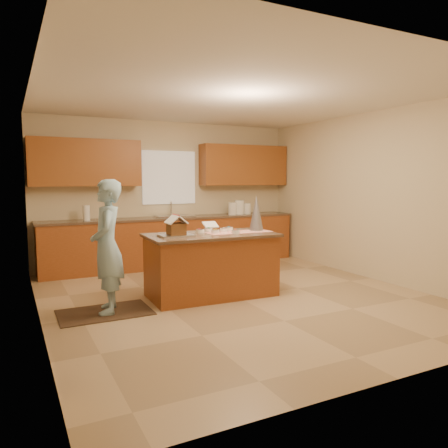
{
  "coord_description": "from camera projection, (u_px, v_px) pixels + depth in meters",
  "views": [
    {
      "loc": [
        -2.77,
        -5.09,
        1.62
      ],
      "look_at": [
        -0.1,
        0.2,
        1.0
      ],
      "focal_mm": 34.45,
      "sensor_mm": 36.0,
      "label": 1
    }
  ],
  "objects": [
    {
      "name": "floor",
      "position": [
        237.0,
        297.0,
        5.93
      ],
      "size": [
        5.5,
        5.5,
        0.0
      ],
      "primitive_type": "plane",
      "color": "tan",
      "rests_on": "ground"
    },
    {
      "name": "ceiling",
      "position": [
        238.0,
        97.0,
        5.65
      ],
      "size": [
        5.5,
        5.5,
        0.0
      ],
      "primitive_type": "plane",
      "color": "silver",
      "rests_on": "floor"
    },
    {
      "name": "wall_back",
      "position": [
        169.0,
        193.0,
        8.23
      ],
      "size": [
        5.5,
        5.5,
        0.0
      ],
      "primitive_type": "plane",
      "color": "beige",
      "rests_on": "floor"
    },
    {
      "name": "wall_front",
      "position": [
        406.0,
        214.0,
        3.35
      ],
      "size": [
        5.5,
        5.5,
        0.0
      ],
      "primitive_type": "plane",
      "color": "beige",
      "rests_on": "floor"
    },
    {
      "name": "wall_left",
      "position": [
        36.0,
        204.0,
        4.67
      ],
      "size": [
        5.5,
        5.5,
        0.0
      ],
      "primitive_type": "plane",
      "color": "beige",
      "rests_on": "floor"
    },
    {
      "name": "wall_right",
      "position": [
        373.0,
        196.0,
        6.91
      ],
      "size": [
        5.5,
        5.5,
        0.0
      ],
      "primitive_type": "plane",
      "color": "beige",
      "rests_on": "floor"
    },
    {
      "name": "stone_accent",
      "position": [
        44.0,
        219.0,
        3.98
      ],
      "size": [
        0.0,
        2.5,
        2.5
      ],
      "primitive_type": "plane",
      "rotation": [
        1.57,
        0.0,
        1.57
      ],
      "color": "gray",
      "rests_on": "wall_left"
    },
    {
      "name": "window_curtain",
      "position": [
        169.0,
        178.0,
        8.17
      ],
      "size": [
        1.05,
        0.03,
        1.0
      ],
      "primitive_type": "cube",
      "color": "white",
      "rests_on": "wall_back"
    },
    {
      "name": "back_counter_base",
      "position": [
        175.0,
        242.0,
        8.06
      ],
      "size": [
        4.8,
        0.6,
        0.88
      ],
      "primitive_type": "cube",
      "color": "brown",
      "rests_on": "floor"
    },
    {
      "name": "back_counter_top",
      "position": [
        174.0,
        218.0,
        8.01
      ],
      "size": [
        4.85,
        0.63,
        0.04
      ],
      "primitive_type": "cube",
      "color": "brown",
      "rests_on": "back_counter_base"
    },
    {
      "name": "upper_cabinet_left",
      "position": [
        86.0,
        163.0,
        7.32
      ],
      "size": [
        1.85,
        0.35,
        0.8
      ],
      "primitive_type": "cube",
      "color": "#9A5B21",
      "rests_on": "wall_back"
    },
    {
      "name": "upper_cabinet_right",
      "position": [
        244.0,
        165.0,
        8.71
      ],
      "size": [
        1.85,
        0.35,
        0.8
      ],
      "primitive_type": "cube",
      "color": "#9A5B21",
      "rests_on": "wall_back"
    },
    {
      "name": "sink",
      "position": [
        174.0,
        218.0,
        8.01
      ],
      "size": [
        0.7,
        0.45,
        0.12
      ],
      "primitive_type": "cube",
      "color": "silver",
      "rests_on": "back_counter_top"
    },
    {
      "name": "faucet",
      "position": [
        171.0,
        209.0,
        8.16
      ],
      "size": [
        0.03,
        0.03,
        0.28
      ],
      "primitive_type": "cylinder",
      "color": "silver",
      "rests_on": "back_counter_top"
    },
    {
      "name": "island_base",
      "position": [
        211.0,
        266.0,
        5.96
      ],
      "size": [
        1.73,
        0.91,
        0.83
      ],
      "primitive_type": "cube",
      "rotation": [
        0.0,
        0.0,
        -0.03
      ],
      "color": "brown",
      "rests_on": "floor"
    },
    {
      "name": "island_top",
      "position": [
        211.0,
        235.0,
        5.92
      ],
      "size": [
        1.81,
        0.99,
        0.04
      ],
      "primitive_type": "cube",
      "rotation": [
        0.0,
        0.0,
        -0.03
      ],
      "color": "brown",
      "rests_on": "island_base"
    },
    {
      "name": "table_runner",
      "position": [
        239.0,
        232.0,
        6.1
      ],
      "size": [
        0.96,
        0.37,
        0.01
      ],
      "primitive_type": "cube",
      "rotation": [
        0.0,
        0.0,
        -0.03
      ],
      "color": "#B7220D",
      "rests_on": "island_top"
    },
    {
      "name": "baking_tray",
      "position": [
        176.0,
        235.0,
        5.66
      ],
      "size": [
        0.45,
        0.34,
        0.02
      ],
      "primitive_type": "cube",
      "rotation": [
        0.0,
        0.0,
        -0.03
      ],
      "color": "silver",
      "rests_on": "island_top"
    },
    {
      "name": "cookbook",
      "position": [
        210.0,
        225.0,
        6.29
      ],
      "size": [
        0.21,
        0.17,
        0.09
      ],
      "primitive_type": "cube",
      "rotation": [
        -1.13,
        0.0,
        -0.03
      ],
      "color": "white",
      "rests_on": "island_top"
    },
    {
      "name": "tinsel_tree",
      "position": [
        256.0,
        213.0,
        6.24
      ],
      "size": [
        0.21,
        0.21,
        0.52
      ],
      "primitive_type": "cone",
      "rotation": [
        0.0,
        0.0,
        -0.03
      ],
      "color": "#B9B8C5",
      "rests_on": "island_top"
    },
    {
      "name": "rug",
      "position": [
        105.0,
        312.0,
        5.22
      ],
      "size": [
        1.09,
        0.71,
        0.01
      ],
      "primitive_type": "cube",
      "color": "black",
      "rests_on": "floor"
    },
    {
      "name": "boy",
      "position": [
        107.0,
        246.0,
        5.16
      ],
      "size": [
        0.51,
        0.66,
        1.61
      ],
      "primitive_type": "imported",
      "rotation": [
        0.0,
        0.0,
        -1.8
      ],
      "color": "#92BCD0",
      "rests_on": "rug"
    },
    {
      "name": "canister_a",
      "position": [
        233.0,
        209.0,
        8.55
      ],
      "size": [
        0.17,
        0.17,
        0.24
      ],
      "primitive_type": "cylinder",
      "color": "white",
      "rests_on": "back_counter_top"
    },
    {
      "name": "canister_b",
      "position": [
        239.0,
        207.0,
        8.62
      ],
      "size": [
        0.19,
        0.19,
        0.28
      ],
      "primitive_type": "cylinder",
      "color": "white",
      "rests_on": "back_counter_top"
    },
    {
      "name": "canister_c",
      "position": [
        247.0,
        209.0,
        8.7
      ],
      "size": [
        0.15,
        0.15,
        0.22
      ],
      "primitive_type": "cylinder",
      "color": "white",
      "rests_on": "back_counter_top"
    },
    {
      "name": "paper_towel",
      "position": [
        86.0,
        213.0,
        7.29
      ],
      "size": [
        0.12,
        0.12,
        0.26
      ],
      "primitive_type": "cylinder",
      "color": "white",
      "rests_on": "back_counter_top"
    },
    {
      "name": "gingerbread_house",
      "position": [
        176.0,
        227.0,
        5.64
      ],
      "size": [
        0.27,
        0.27,
        0.27
      ],
      "color": "brown",
      "rests_on": "baking_tray"
    },
    {
      "name": "candy_bowls",
      "position": [
        219.0,
        231.0,
        6.07
      ],
      "size": [
        0.6,
        0.5,
        0.05
      ],
      "color": "#D84D26",
      "rests_on": "island_top"
    }
  ]
}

